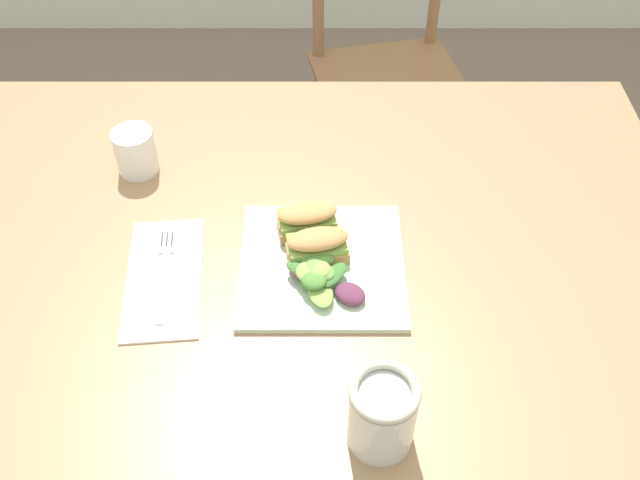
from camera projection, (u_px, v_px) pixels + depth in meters
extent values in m
cube|color=#997551|center=(291.00, 257.00, 1.14)|extent=(1.32, 0.94, 0.03)
cube|color=#2D2D33|center=(51.00, 237.00, 1.69)|extent=(0.07, 0.07, 0.71)
cube|color=#2D2D33|center=(547.00, 235.00, 1.69)|extent=(0.07, 0.07, 0.71)
cylinder|color=#8E6642|center=(342.00, 193.00, 2.00)|extent=(0.03, 0.03, 0.43)
cylinder|color=#8E6642|center=(456.00, 176.00, 2.05)|extent=(0.03, 0.03, 0.43)
cylinder|color=#8E6642|center=(317.00, 121.00, 2.23)|extent=(0.03, 0.03, 0.43)
cylinder|color=#8E6642|center=(420.00, 108.00, 2.28)|extent=(0.03, 0.03, 0.43)
cube|color=#8E6642|center=(389.00, 84.00, 1.97)|extent=(0.47, 0.47, 0.02)
cube|color=beige|center=(320.00, 265.00, 1.10)|extent=(0.25, 0.25, 0.01)
cube|color=tan|center=(316.00, 254.00, 1.10)|extent=(0.10, 0.06, 0.02)
cube|color=#84A84C|center=(315.00, 244.00, 1.09)|extent=(0.10, 0.07, 0.01)
ellipsoid|color=tan|center=(315.00, 239.00, 1.07)|extent=(0.10, 0.06, 0.02)
cube|color=tan|center=(306.00, 228.00, 1.14)|extent=(0.10, 0.06, 0.02)
cube|color=#84A84C|center=(305.00, 218.00, 1.13)|extent=(0.10, 0.07, 0.01)
ellipsoid|color=tan|center=(305.00, 213.00, 1.11)|extent=(0.10, 0.06, 0.02)
ellipsoid|color=#518438|center=(309.00, 275.00, 1.07)|extent=(0.04, 0.06, 0.01)
ellipsoid|color=#518438|center=(312.00, 280.00, 1.04)|extent=(0.05, 0.05, 0.02)
ellipsoid|color=#518438|center=(316.00, 260.00, 1.07)|extent=(0.05, 0.03, 0.02)
ellipsoid|color=#3D7033|center=(332.00, 275.00, 1.06)|extent=(0.05, 0.06, 0.01)
ellipsoid|color=#3D7033|center=(302.00, 271.00, 1.06)|extent=(0.07, 0.06, 0.01)
ellipsoid|color=#6B9E47|center=(319.00, 271.00, 1.06)|extent=(0.06, 0.05, 0.02)
ellipsoid|color=#84A84C|center=(318.00, 270.00, 1.05)|extent=(0.04, 0.05, 0.02)
ellipsoid|color=#602D47|center=(348.00, 294.00, 1.04)|extent=(0.06, 0.06, 0.02)
ellipsoid|color=#6B9E47|center=(314.00, 269.00, 1.05)|extent=(0.04, 0.05, 0.01)
ellipsoid|color=#602D47|center=(306.00, 273.00, 1.06)|extent=(0.06, 0.03, 0.02)
ellipsoid|color=#84A84C|center=(299.00, 258.00, 1.10)|extent=(0.04, 0.05, 0.01)
ellipsoid|color=#84A84C|center=(309.00, 272.00, 1.05)|extent=(0.06, 0.06, 0.02)
ellipsoid|color=#6B9E47|center=(321.00, 253.00, 1.10)|extent=(0.05, 0.05, 0.01)
ellipsoid|color=#84A84C|center=(318.00, 292.00, 1.04)|extent=(0.05, 0.07, 0.01)
cube|color=silver|center=(162.00, 278.00, 1.09)|extent=(0.13, 0.25, 0.00)
cube|color=silver|center=(161.00, 288.00, 1.07)|extent=(0.02, 0.14, 0.00)
cube|color=silver|center=(165.00, 243.00, 1.13)|extent=(0.03, 0.05, 0.00)
cube|color=#38383D|center=(170.00, 239.00, 1.14)|extent=(0.00, 0.03, 0.00)
cube|color=#38383D|center=(165.00, 240.00, 1.14)|extent=(0.00, 0.03, 0.00)
cube|color=#38383D|center=(160.00, 240.00, 1.14)|extent=(0.00, 0.03, 0.00)
cylinder|color=gold|center=(380.00, 420.00, 0.88)|extent=(0.08, 0.08, 0.08)
cylinder|color=silver|center=(380.00, 416.00, 0.87)|extent=(0.09, 0.09, 0.10)
torus|color=#B7B29E|center=(383.00, 391.00, 0.83)|extent=(0.09, 0.09, 0.01)
cylinder|color=white|center=(133.00, 152.00, 1.24)|extent=(0.07, 0.07, 0.08)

